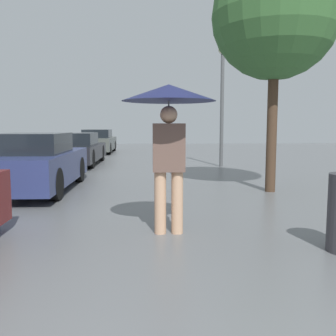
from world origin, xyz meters
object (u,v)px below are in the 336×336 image
tree (275,16)px  street_lamp (222,89)px  parked_car_second (36,163)px  parked_car_third (76,149)px  parked_car_farthest (98,142)px  pedestrian (169,112)px

tree → street_lamp: (-0.09, 5.16, -1.01)m
parked_car_second → parked_car_third: size_ratio=0.89×
parked_car_farthest → tree: size_ratio=0.84×
tree → street_lamp: bearing=91.0°
pedestrian → parked_car_second: size_ratio=0.50×
parked_car_second → parked_car_farthest: (-0.21, 12.05, -0.02)m
pedestrian → parked_car_third: bearing=108.0°
parked_car_third → parked_car_farthest: (0.00, 6.29, 0.03)m
tree → parked_car_second: bearing=175.5°
parked_car_farthest → tree: tree is taller
parked_car_farthest → street_lamp: size_ratio=1.01×
pedestrian → parked_car_third: size_ratio=0.44×
parked_car_second → tree: bearing=-4.5°
pedestrian → street_lamp: size_ratio=0.47×
parked_car_third → parked_car_farthest: size_ratio=1.05×
street_lamp → parked_car_farthest: bearing=126.2°
tree → street_lamp: size_ratio=1.20×
parked_car_farthest → tree: 13.96m
parked_car_farthest → street_lamp: 9.30m
parked_car_second → tree: size_ratio=0.78×
parked_car_farthest → parked_car_second: bearing=-89.0°
parked_car_farthest → street_lamp: bearing=-53.8°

